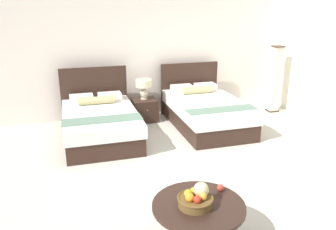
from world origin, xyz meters
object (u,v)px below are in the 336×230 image
Objects in this scene: table_lamp at (144,86)px; nightstand at (145,110)px; bed_near_window at (100,122)px; coffee_table at (198,215)px; fruit_bowl at (196,198)px; loose_apple at (220,188)px; bed_near_corner at (205,111)px; floor_lamp_corner at (275,79)px.

nightstand is at bearing -90.00° from table_lamp.
bed_near_window is at bearing -145.14° from table_lamp.
nightstand is at bearing 84.18° from coffee_table.
bed_near_window is 3.35m from coffee_table.
loose_apple is at bearing 26.26° from fruit_bowl.
fruit_bowl is (-0.03, -0.01, 0.21)m from coffee_table.
table_lamp is 1.13× the size of fruit_bowl.
fruit_bowl reaches higher than coffee_table.
nightstand is at bearing 147.71° from bed_near_corner.
coffee_table is (-0.41, -3.98, 0.11)m from nightstand.
nightstand is 4.00m from coffee_table.
bed_near_corner reaches higher than coffee_table.
floor_lamp_corner reaches higher than table_lamp.
floor_lamp_corner is at bearing 47.62° from fruit_bowl.
fruit_bowl is at bearing -96.27° from nightstand.
bed_near_corner is at bearing -33.03° from table_lamp.
loose_apple is at bearing -91.26° from nightstand.
bed_near_corner is 4.31× the size of nightstand.
coffee_table is 11.95× the size of loose_apple.
bed_near_window is 2.17× the size of coffee_table.
coffee_table is 2.60× the size of fruit_bowl.
bed_near_window is at bearing 179.85° from bed_near_corner.
floor_lamp_corner is at bearing -4.73° from nightstand.
bed_near_window is at bearing 99.94° from fruit_bowl.
floor_lamp_corner is (3.99, 0.44, 0.44)m from bed_near_window.
floor_lamp_corner reaches higher than bed_near_window.
fruit_bowl is at bearing -80.06° from bed_near_window.
fruit_bowl is at bearing -96.23° from table_lamp.
table_lamp is 0.28× the size of floor_lamp_corner.
nightstand is at bearing 88.74° from loose_apple.
floor_lamp_corner is (3.41, 3.74, 0.20)m from fruit_bowl.
table_lamp is 0.44× the size of coffee_table.
loose_apple is at bearing -91.25° from table_lamp.
bed_near_window is at bearing -173.69° from floor_lamp_corner.
nightstand is (-1.10, 0.69, -0.08)m from bed_near_corner.
bed_near_corner is 3.64m from fruit_bowl.
bed_near_corner is 3.34m from loose_apple.
nightstand is at bearing 83.73° from fruit_bowl.
bed_near_window reaches higher than loose_apple.
bed_near_window is 5.64× the size of fruit_bowl.
loose_apple is (-1.18, -3.12, 0.19)m from bed_near_corner.
loose_apple is (0.32, 0.17, 0.17)m from coffee_table.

